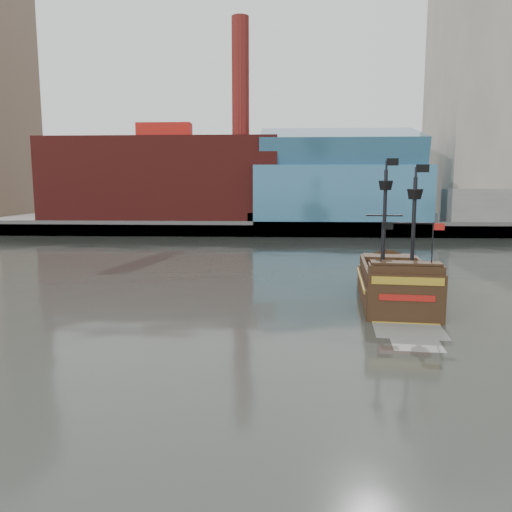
{
  "coord_description": "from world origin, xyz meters",
  "views": [
    {
      "loc": [
        -0.09,
        -21.42,
        8.8
      ],
      "look_at": [
        -1.84,
        11.86,
        4.0
      ],
      "focal_mm": 35.0,
      "sensor_mm": 36.0,
      "label": 1
    }
  ],
  "objects": [
    {
      "name": "ground",
      "position": [
        0.0,
        0.0,
        0.0
      ],
      "size": [
        400.0,
        400.0,
        0.0
      ],
      "primitive_type": "plane",
      "color": "#292C26",
      "rests_on": "ground"
    },
    {
      "name": "promenade_far",
      "position": [
        0.0,
        92.0,
        1.0
      ],
      "size": [
        220.0,
        60.0,
        2.0
      ],
      "primitive_type": "cube",
      "color": "slate",
      "rests_on": "ground"
    },
    {
      "name": "seawall",
      "position": [
        0.0,
        62.5,
        1.3
      ],
      "size": [
        220.0,
        1.0,
        2.6
      ],
      "primitive_type": "cube",
      "color": "#4C4C49",
      "rests_on": "ground"
    },
    {
      "name": "skyline",
      "position": [
        5.21,
        84.56,
        24.55
      ],
      "size": [
        149.0,
        45.0,
        62.0
      ],
      "color": "#7B604A",
      "rests_on": "promenade_far"
    },
    {
      "name": "pirate_ship",
      "position": [
        8.42,
        15.75,
        1.05
      ],
      "size": [
        6.1,
        15.81,
        11.55
      ],
      "rotation": [
        0.0,
        0.0,
        -0.1
      ],
      "color": "black",
      "rests_on": "ground"
    }
  ]
}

